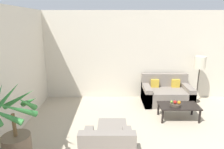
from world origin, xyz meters
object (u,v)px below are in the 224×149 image
sofa_loveseat (166,94)px  apple_green (171,102)px  ottoman (112,132)px  orange_fruit (179,102)px  coffee_table (178,107)px  fruit_bowl (175,105)px  potted_palm (16,136)px  apple_red (175,102)px  floor_lamp (200,64)px

sofa_loveseat → apple_green: size_ratio=21.04×
apple_green → ottoman: bearing=-147.5°
apple_green → orange_fruit: size_ratio=0.81×
ottoman → coffee_table: bearing=29.6°
coffee_table → fruit_bowl: size_ratio=3.67×
sofa_loveseat → coffee_table: bearing=-88.0°
potted_palm → apple_red: bearing=26.7°
sofa_loveseat → ottoman: 2.55m
apple_red → orange_fruit: same height
potted_palm → orange_fruit: (3.25, 1.57, -0.05)m
apple_red → ottoman: 1.81m
potted_palm → ottoman: potted_palm is taller
apple_green → orange_fruit: 0.18m
apple_green → orange_fruit: bearing=-20.4°
sofa_loveseat → coffee_table: sofa_loveseat is taller
ottoman → floor_lamp: bearing=38.8°
potted_palm → coffee_table: bearing=26.5°
orange_fruit → fruit_bowl: bearing=167.0°
potted_palm → ottoman: size_ratio=2.42×
coffee_table → apple_red: size_ratio=11.79×
sofa_loveseat → orange_fruit: 1.10m
potted_palm → apple_green: 3.49m
sofa_loveseat → ottoman: bearing=-129.5°
coffee_table → apple_red: (-0.11, -0.04, 0.15)m
fruit_bowl → apple_green: apple_green is taller
fruit_bowl → apple_red: 0.07m
floor_lamp → orange_fruit: bearing=-128.3°
floor_lamp → fruit_bowl: 1.73m
coffee_table → orange_fruit: size_ratio=11.88×
apple_red → ottoman: size_ratio=0.14×
coffee_table → ottoman: (-1.66, -0.94, -0.13)m
potted_palm → coffee_table: potted_palm is taller
fruit_bowl → sofa_loveseat: bearing=86.4°
sofa_loveseat → orange_fruit: bearing=-89.2°
fruit_bowl → orange_fruit: size_ratio=3.23×
sofa_loveseat → fruit_bowl: size_ratio=5.27×
potted_palm → apple_red: (3.16, 1.59, -0.05)m
fruit_bowl → potted_palm: bearing=-153.4°
coffee_table → ottoman: 1.91m
fruit_bowl → coffee_table: bearing=23.3°
ottoman → potted_palm: bearing=-156.7°
coffee_table → orange_fruit: 0.16m
apple_green → fruit_bowl: bearing=-26.8°
sofa_loveseat → coffee_table: size_ratio=1.43×
floor_lamp → apple_red: floor_lamp is taller
orange_fruit → ottoman: orange_fruit is taller
potted_palm → orange_fruit: bearing=25.8°
fruit_bowl → ottoman: bearing=-150.0°
potted_palm → sofa_loveseat: potted_palm is taller
potted_palm → sofa_loveseat: bearing=39.4°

